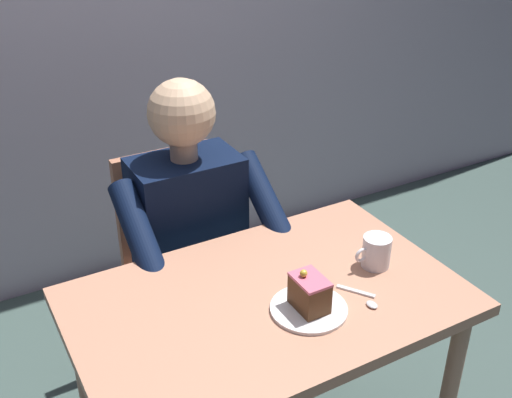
# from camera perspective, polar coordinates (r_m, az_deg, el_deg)

# --- Properties ---
(dining_table) EXTENTS (1.06, 0.67, 0.76)m
(dining_table) POSITION_cam_1_polar(r_m,az_deg,el_deg) (1.76, 1.06, -11.61)
(dining_table) COLOR tan
(dining_table) RESTS_ON ground
(chair) EXTENTS (0.42, 0.42, 0.90)m
(chair) POSITION_cam_1_polar(r_m,az_deg,el_deg) (2.32, -6.97, -5.69)
(chair) COLOR #AE6F52
(chair) RESTS_ON ground
(seated_person) EXTENTS (0.53, 0.58, 1.22)m
(seated_person) POSITION_cam_1_polar(r_m,az_deg,el_deg) (2.11, -5.35, -4.74)
(seated_person) COLOR black
(seated_person) RESTS_ON ground
(dessert_plate) EXTENTS (0.21, 0.21, 0.01)m
(dessert_plate) POSITION_cam_1_polar(r_m,az_deg,el_deg) (1.65, 4.91, -10.10)
(dessert_plate) COLOR white
(dessert_plate) RESTS_ON dining_table
(cake_slice) EXTENTS (0.07, 0.10, 0.11)m
(cake_slice) POSITION_cam_1_polar(r_m,az_deg,el_deg) (1.62, 4.98, -8.65)
(cake_slice) COLOR #58351C
(cake_slice) RESTS_ON dessert_plate
(coffee_cup) EXTENTS (0.12, 0.08, 0.10)m
(coffee_cup) POSITION_cam_1_polar(r_m,az_deg,el_deg) (1.82, 11.06, -4.77)
(coffee_cup) COLOR silver
(coffee_cup) RESTS_ON dining_table
(dessert_spoon) EXTENTS (0.07, 0.14, 0.01)m
(dessert_spoon) POSITION_cam_1_polar(r_m,az_deg,el_deg) (1.71, 10.02, -9.06)
(dessert_spoon) COLOR silver
(dessert_spoon) RESTS_ON dining_table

